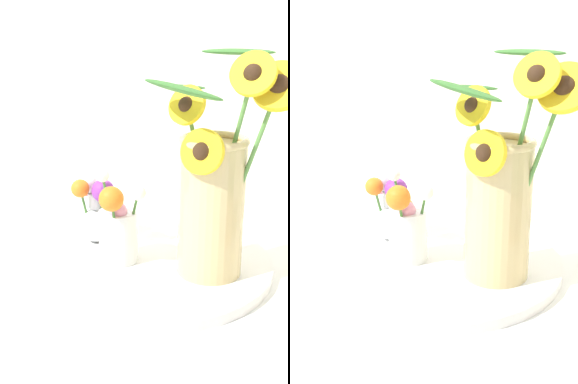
# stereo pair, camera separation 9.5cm
# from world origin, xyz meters

# --- Properties ---
(ground_plane) EXTENTS (6.00, 6.00, 0.00)m
(ground_plane) POSITION_xyz_m (0.00, 0.00, 0.00)
(ground_plane) COLOR white
(serving_tray) EXTENTS (0.47, 0.47, 0.02)m
(serving_tray) POSITION_xyz_m (0.02, 0.12, 0.01)
(serving_tray) COLOR white
(serving_tray) RESTS_ON ground_plane
(mason_jar_sunflowers) EXTENTS (0.26, 0.23, 0.38)m
(mason_jar_sunflowers) POSITION_xyz_m (0.14, 0.14, 0.17)
(mason_jar_sunflowers) COLOR #D1B77A
(mason_jar_sunflowers) RESTS_ON serving_tray
(vase_small_center) EXTENTS (0.11, 0.09, 0.16)m
(vase_small_center) POSITION_xyz_m (-0.01, 0.07, 0.09)
(vase_small_center) COLOR white
(vase_small_center) RESTS_ON serving_tray
(vase_bulb_right) EXTENTS (0.09, 0.09, 0.14)m
(vase_bulb_right) POSITION_xyz_m (-0.10, 0.12, 0.09)
(vase_bulb_right) COLOR white
(vase_bulb_right) RESTS_ON serving_tray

